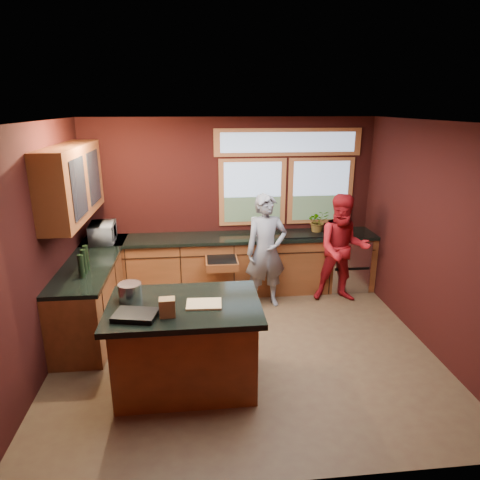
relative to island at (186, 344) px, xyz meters
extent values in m
plane|color=brown|center=(0.70, 0.64, -0.48)|extent=(4.50, 4.50, 0.00)
cube|color=black|center=(0.70, 2.64, 0.87)|extent=(4.50, 0.02, 2.70)
cube|color=black|center=(0.70, -1.36, 0.87)|extent=(4.50, 0.02, 2.70)
cube|color=black|center=(-1.55, 0.64, 0.87)|extent=(0.02, 4.00, 2.70)
cube|color=black|center=(2.95, 0.64, 0.87)|extent=(0.02, 4.00, 2.70)
cube|color=silver|center=(0.70, 0.64, 2.22)|extent=(4.50, 4.00, 0.02)
cube|color=#8FA5C6|center=(1.05, 2.62, 1.07)|extent=(1.06, 0.02, 1.06)
cube|color=#8FA5C6|center=(2.15, 2.62, 1.07)|extent=(1.06, 0.02, 1.06)
cube|color=#A1592F|center=(1.60, 2.62, 1.84)|extent=(2.30, 0.02, 0.42)
cube|color=#592F15|center=(-1.37, 1.49, 1.47)|extent=(0.36, 1.80, 0.90)
cube|color=#592F15|center=(0.70, 2.34, -0.04)|extent=(4.50, 0.60, 0.88)
cube|color=black|center=(0.70, 2.33, 0.43)|extent=(4.50, 0.64, 0.05)
cube|color=#B7B7BC|center=(2.55, 2.32, -0.05)|extent=(0.60, 0.58, 0.85)
cube|color=black|center=(1.80, 2.30, 0.43)|extent=(0.66, 0.46, 0.05)
cube|color=#592F15|center=(-1.25, 1.49, -0.04)|extent=(0.60, 2.30, 0.88)
cube|color=black|center=(-1.24, 1.49, 0.43)|extent=(0.64, 2.30, 0.05)
cube|color=#592F15|center=(0.00, 0.00, -0.04)|extent=(1.40, 0.90, 0.88)
cube|color=black|center=(0.00, 0.00, 0.44)|extent=(1.55, 1.05, 0.06)
imported|color=slate|center=(1.14, 1.81, 0.36)|extent=(0.66, 0.48, 1.68)
imported|color=maroon|center=(2.30, 1.85, 0.34)|extent=(0.88, 0.73, 1.64)
imported|color=#999999|center=(-1.22, 2.22, 0.60)|extent=(0.39, 0.54, 0.29)
imported|color=#999999|center=(2.06, 2.39, 0.63)|extent=(0.33, 0.28, 0.36)
cylinder|color=white|center=(1.05, 2.34, 0.59)|extent=(0.12, 0.12, 0.28)
cube|color=tan|center=(0.20, -0.05, 0.48)|extent=(0.36, 0.27, 0.02)
cylinder|color=silver|center=(-0.55, 0.15, 0.56)|extent=(0.24, 0.24, 0.18)
cube|color=brown|center=(-0.15, -0.25, 0.56)|extent=(0.16, 0.13, 0.18)
cube|color=black|center=(-0.45, -0.25, 0.49)|extent=(0.45, 0.36, 0.05)
camera|label=1|loc=(0.15, -3.97, 2.39)|focal=32.00mm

